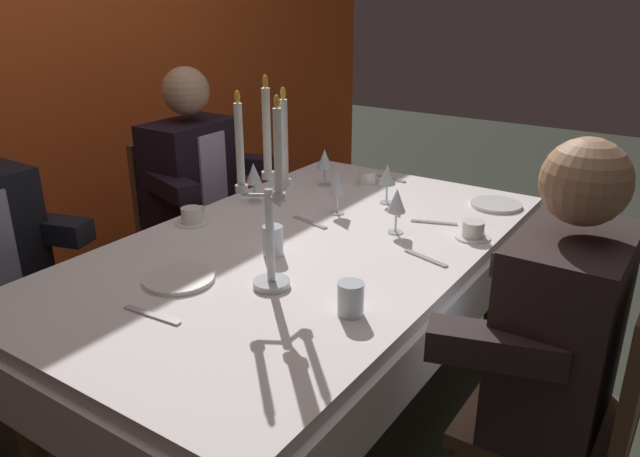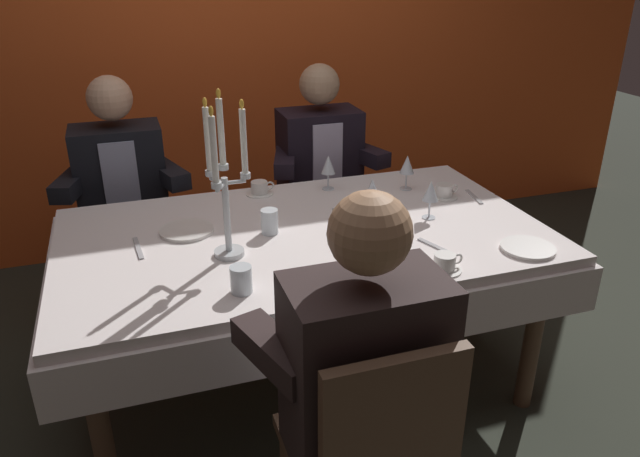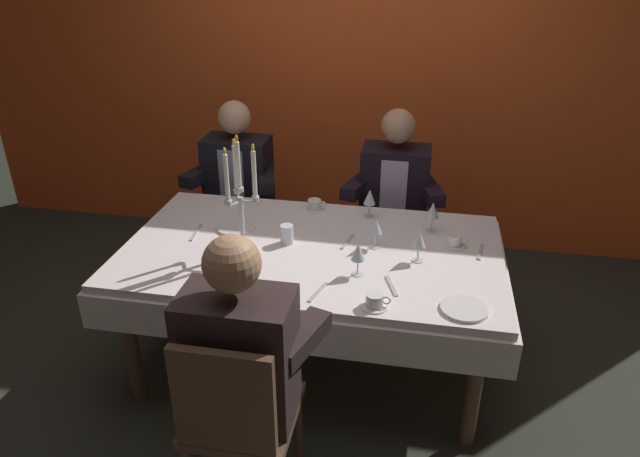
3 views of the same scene
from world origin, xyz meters
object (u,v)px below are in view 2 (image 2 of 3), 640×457
coffee_cup_1 (260,189)px  seated_diner_1 (366,369)px  wine_glass_3 (389,217)px  coffee_cup_2 (444,192)px  water_tumbler_0 (241,279)px  dinner_plate_0 (528,248)px  wine_glass_2 (407,166)px  dinner_plate_1 (187,230)px  seated_diner_2 (319,158)px  wine_glass_0 (431,192)px  water_tumbler_1 (270,222)px  candelabra (225,185)px  coffee_cup_0 (445,263)px  wine_glass_1 (372,190)px  seated_diner_0 (121,179)px  wine_glass_4 (328,166)px  dining_table (305,258)px

coffee_cup_1 → seated_diner_1: bearing=-91.2°
wine_glass_3 → coffee_cup_2: size_ratio=1.24×
water_tumbler_0 → dinner_plate_0: bearing=-1.8°
dinner_plate_0 → wine_glass_2: 0.75m
dinner_plate_1 → seated_diner_2: 1.09m
wine_glass_0 → water_tumbler_1: wine_glass_0 is taller
coffee_cup_1 → coffee_cup_2: bearing=-21.0°
dinner_plate_1 → coffee_cup_2: bearing=0.6°
candelabra → seated_diner_1: (0.22, -0.77, -0.28)m
wine_glass_0 → dinner_plate_0: bearing=-61.4°
dinner_plate_0 → seated_diner_1: size_ratio=0.16×
water_tumbler_1 → coffee_cup_0: size_ratio=0.75×
wine_glass_1 → coffee_cup_2: wine_glass_1 is taller
wine_glass_1 → seated_diner_2: (0.04, 0.82, -0.12)m
candelabra → seated_diner_2: 1.24m
seated_diner_0 → candelabra: bearing=-70.7°
candelabra → wine_glass_3: candelabra is taller
wine_glass_3 → water_tumbler_0: size_ratio=1.77×
dinner_plate_0 → seated_diner_2: bearing=106.4°
water_tumbler_0 → water_tumbler_1: bearing=64.4°
wine_glass_2 → water_tumbler_1: wine_glass_2 is taller
seated_diner_0 → water_tumbler_0: bearing=-75.1°
candelabra → wine_glass_0: size_ratio=3.71×
water_tumbler_0 → water_tumbler_1: (0.20, 0.42, 0.00)m
seated_diner_0 → seated_diner_2: size_ratio=1.00×
wine_glass_3 → water_tumbler_0: wine_glass_3 is taller
wine_glass_0 → water_tumbler_1: (-0.67, 0.06, -0.07)m
wine_glass_1 → seated_diner_0: 1.29m
dinner_plate_0 → coffee_cup_2: size_ratio=1.53×
coffee_cup_2 → wine_glass_0: bearing=-132.9°
wine_glass_1 → seated_diner_1: bearing=-113.7°
dinner_plate_0 → water_tumbler_1: 0.99m
wine_glass_1 → coffee_cup_1: wine_glass_1 is taller
seated_diner_1 → water_tumbler_1: bearing=92.0°
wine_glass_2 → water_tumbler_0: wine_glass_2 is taller
coffee_cup_2 → dinner_plate_0: bearing=-86.8°
dinner_plate_0 → wine_glass_1: bearing=131.3°
water_tumbler_1 → coffee_cup_1: size_ratio=0.75×
candelabra → wine_glass_4: candelabra is taller
wine_glass_4 → water_tumbler_1: size_ratio=1.65×
dining_table → dinner_plate_0: bearing=-29.6°
wine_glass_3 → coffee_cup_2: 0.59m
coffee_cup_1 → coffee_cup_2: same height
wine_glass_0 → wine_glass_1: same height
wine_glass_4 → coffee_cup_0: wine_glass_4 is taller
coffee_cup_0 → seated_diner_2: bearing=90.5°
coffee_cup_0 → seated_diner_1: 0.63m
seated_diner_1 → seated_diner_2: same height
wine_glass_1 → seated_diner_2: 0.83m
dining_table → dinner_plate_0: 0.86m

